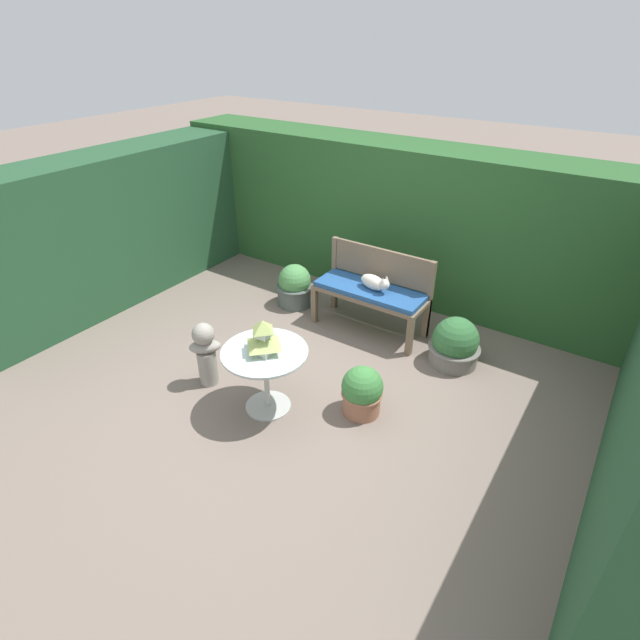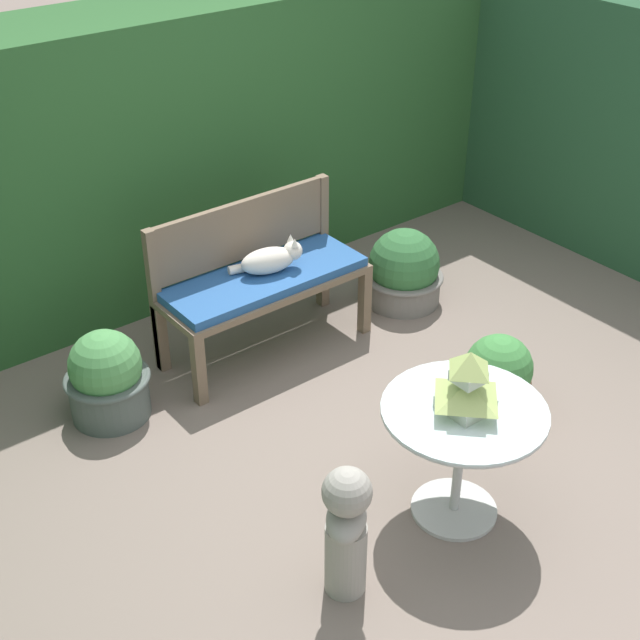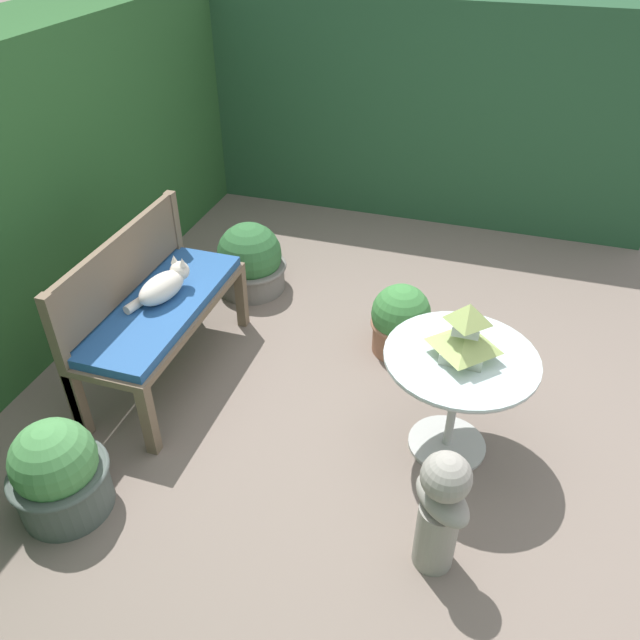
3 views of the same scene
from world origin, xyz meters
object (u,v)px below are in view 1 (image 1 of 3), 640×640
garden_bench (370,294)px  potted_plant_table_near (362,392)px  potted_plant_bench_right (455,344)px  potted_plant_path_edge (295,287)px  garden_bust (206,351)px  pagoda_birdhouse (264,338)px  patio_table (265,363)px  cat (375,282)px

garden_bench → potted_plant_table_near: garden_bench is taller
potted_plant_bench_right → potted_plant_path_edge: potted_plant_path_edge is taller
potted_plant_table_near → potted_plant_bench_right: 1.21m
garden_bust → potted_plant_path_edge: (-0.23, 1.68, -0.12)m
pagoda_birdhouse → potted_plant_bench_right: bearing=54.7°
patio_table → potted_plant_bench_right: size_ratio=1.42×
pagoda_birdhouse → potted_plant_bench_right: pagoda_birdhouse is taller
garden_bench → patio_table: patio_table is taller
garden_bench → cat: 0.16m
cat → garden_bust: bearing=-102.5°
pagoda_birdhouse → potted_plant_path_edge: (-0.92, 1.64, -0.49)m
cat → garden_bust: size_ratio=0.63×
cat → potted_plant_table_near: cat is taller
garden_bench → potted_plant_bench_right: (1.01, -0.08, -0.22)m
patio_table → potted_plant_table_near: bearing=29.7°
cat → potted_plant_bench_right: cat is taller
cat → garden_bust: cat is taller
garden_bust → potted_plant_bench_right: size_ratio=1.25×
potted_plant_table_near → patio_table: bearing=-150.3°
cat → patio_table: size_ratio=0.55×
pagoda_birdhouse → garden_bench: bearing=86.7°
cat → potted_plant_path_edge: size_ratio=0.80×
garden_bust → patio_table: bearing=-41.3°
cat → potted_plant_bench_right: 1.03m
cat → pagoda_birdhouse: bearing=-81.2°
cat → patio_table: 1.65m
garden_bust → potted_plant_bench_right: 2.39m
garden_bench → patio_table: 1.64m
patio_table → pagoda_birdhouse: bearing=180.0°
garden_bench → potted_plant_table_near: (0.62, -1.23, -0.21)m
garden_bust → potted_plant_table_near: 1.47m
patio_table → potted_plant_table_near: (0.71, 0.41, -0.25)m
garden_bust → potted_plant_bench_right: garden_bust is taller
pagoda_birdhouse → potted_plant_table_near: 0.96m
garden_bench → potted_plant_path_edge: size_ratio=2.42×
potted_plant_table_near → potted_plant_path_edge: size_ratio=0.90×
garden_bust → potted_plant_table_near: (1.40, 0.44, -0.13)m
pagoda_birdhouse → garden_bust: size_ratio=0.46×
garden_bench → cat: size_ratio=3.04×
potted_plant_path_edge → potted_plant_bench_right: bearing=-2.5°
potted_plant_table_near → cat: bearing=115.0°
cat → garden_bust: (-0.82, -1.67, -0.24)m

